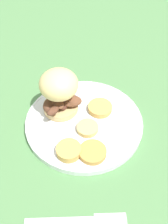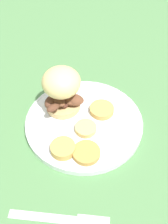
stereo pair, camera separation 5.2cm
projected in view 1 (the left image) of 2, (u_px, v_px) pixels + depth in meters
name	position (u px, v px, depth m)	size (l,w,h in m)	color
ground_plane	(84.00, 124.00, 0.59)	(4.00, 4.00, 0.00)	#4C7A47
dinner_plate	(84.00, 122.00, 0.58)	(0.26, 0.26, 0.02)	white
sandwich	(60.00, 91.00, 0.56)	(0.10, 0.09, 0.11)	tan
potato_round_0	(93.00, 152.00, 0.52)	(0.06, 0.06, 0.01)	#BC8942
potato_round_1	(100.00, 108.00, 0.59)	(0.05, 0.05, 0.01)	tan
potato_round_2	(88.00, 128.00, 0.56)	(0.05, 0.05, 0.01)	#DBB766
potato_round_3	(70.00, 151.00, 0.51)	(0.05, 0.05, 0.02)	tan
fork	(78.00, 221.00, 0.45)	(0.08, 0.17, 0.00)	silver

